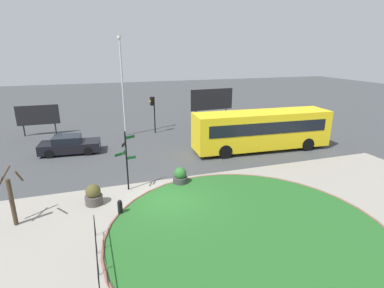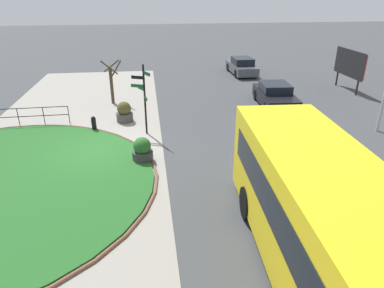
{
  "view_description": "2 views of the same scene",
  "coord_description": "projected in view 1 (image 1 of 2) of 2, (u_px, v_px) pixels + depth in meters",
  "views": [
    {
      "loc": [
        -3.17,
        -13.56,
        7.5
      ],
      "look_at": [
        2.5,
        3.68,
        1.77
      ],
      "focal_mm": 28.16,
      "sensor_mm": 36.0,
      "label": 1
    },
    {
      "loc": [
        14.06,
        2.21,
        6.46
      ],
      "look_at": [
        2.16,
        3.76,
        1.09
      ],
      "focal_mm": 32.43,
      "sensor_mm": 36.0,
      "label": 2
    }
  ],
  "objects": [
    {
      "name": "billboard_right",
      "position": [
        212.0,
        100.0,
        31.86
      ],
      "size": [
        4.79,
        0.4,
        3.53
      ],
      "rotation": [
        0.0,
        0.0,
        0.05
      ],
      "color": "black",
      "rests_on": "ground"
    },
    {
      "name": "grass_island",
      "position": [
        248.0,
        231.0,
        12.94
      ],
      "size": [
        11.88,
        11.88,
        0.1
      ],
      "primitive_type": "cylinder",
      "color": "#235B23",
      "rests_on": "ground"
    },
    {
      "name": "railing_grass_edge",
      "position": [
        96.0,
        249.0,
        10.81
      ],
      "size": [
        0.11,
        3.75,
        0.98
      ],
      "rotation": [
        0.0,
        0.0,
        4.73
      ],
      "color": "black",
      "rests_on": "ground"
    },
    {
      "name": "ground",
      "position": [
        168.0,
        202.0,
        15.49
      ],
      "size": [
        120.0,
        120.0,
        0.0
      ],
      "primitive_type": "plane",
      "color": "#3D3F42"
    },
    {
      "name": "bus_yellow",
      "position": [
        262.0,
        130.0,
        23.08
      ],
      "size": [
        10.69,
        3.08,
        2.99
      ],
      "rotation": [
        0.0,
        0.0,
        -0.06
      ],
      "color": "yellow",
      "rests_on": "ground"
    },
    {
      "name": "bollard_foreground",
      "position": [
        120.0,
        207.0,
        14.16
      ],
      "size": [
        0.23,
        0.23,
        0.77
      ],
      "color": "black",
      "rests_on": "ground"
    },
    {
      "name": "street_tree_bare",
      "position": [
        10.0,
        197.0,
        13.06
      ],
      "size": [
        1.21,
        1.19,
        2.73
      ],
      "color": "#423323",
      "rests_on": "ground"
    },
    {
      "name": "planter_kerbside",
      "position": [
        180.0,
        177.0,
        17.38
      ],
      "size": [
        0.84,
        0.84,
        1.04
      ],
      "color": "#383838",
      "rests_on": "ground"
    },
    {
      "name": "billboard_left",
      "position": [
        38.0,
        116.0,
        26.97
      ],
      "size": [
        3.57,
        0.16,
        2.75
      ],
      "rotation": [
        0.0,
        0.0,
        0.0
      ],
      "color": "black",
      "rests_on": "ground"
    },
    {
      "name": "lamppost_tall",
      "position": [
        122.0,
        84.0,
        26.09
      ],
      "size": [
        0.32,
        0.32,
        8.59
      ],
      "color": "#B7B7BC",
      "rests_on": "ground"
    },
    {
      "name": "planter_near_signpost",
      "position": [
        94.0,
        195.0,
        15.09
      ],
      "size": [
        0.87,
        0.87,
        1.09
      ],
      "color": "#47423D",
      "rests_on": "ground"
    },
    {
      "name": "sidewalk_paving",
      "position": [
        177.0,
        218.0,
        14.01
      ],
      "size": [
        32.0,
        8.74,
        0.02
      ],
      "primitive_type": "cube",
      "color": "gray",
      "rests_on": "ground"
    },
    {
      "name": "traffic_light_near",
      "position": [
        153.0,
        107.0,
        27.47
      ],
      "size": [
        0.49,
        0.3,
        3.39
      ],
      "rotation": [
        0.0,
        0.0,
        3.32
      ],
      "color": "black",
      "rests_on": "ground"
    },
    {
      "name": "signpost_directional",
      "position": [
        126.0,
        157.0,
        16.18
      ],
      "size": [
        1.16,
        0.92,
        3.39
      ],
      "color": "black",
      "rests_on": "ground"
    },
    {
      "name": "grass_kerb_ring",
      "position": [
        248.0,
        230.0,
        12.94
      ],
      "size": [
        12.19,
        12.19,
        0.11
      ],
      "primitive_type": "torus",
      "color": "brown",
      "rests_on": "ground"
    },
    {
      "name": "car_far_lane",
      "position": [
        70.0,
        145.0,
        22.57
      ],
      "size": [
        4.44,
        2.18,
        1.35
      ],
      "rotation": [
        0.0,
        0.0,
        -0.08
      ],
      "color": "black",
      "rests_on": "ground"
    }
  ]
}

